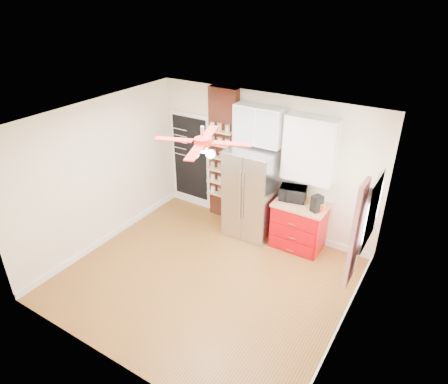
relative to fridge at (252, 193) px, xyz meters
The scene contains 21 objects.
floor 1.85m from the fridge, 88.24° to the right, with size 4.50×4.50×0.00m, color olive.
ceiling 2.45m from the fridge, 88.24° to the right, with size 4.50×4.50×0.00m, color white.
wall_back 0.60m from the fridge, 82.30° to the left, with size 4.50×0.02×2.70m, color beige.
wall_front 3.66m from the fridge, 89.21° to the right, with size 4.50×0.02×2.70m, color beige.
wall_left 2.78m from the fridge, 143.46° to the right, with size 0.02×4.00×2.70m, color beige.
wall_right 2.86m from the fridge, 35.33° to the right, with size 0.02×4.00×2.70m, color beige.
chalkboard 1.70m from the fridge, 168.59° to the left, with size 0.95×0.05×1.95m.
brick_pillar 0.97m from the fridge, 160.07° to the left, with size 0.60×0.16×2.70m, color brown.
fridge is the anchor object (origin of this frame).
upper_glass_cabinet 1.29m from the fridge, 90.00° to the left, with size 0.90×0.35×0.70m, color white.
red_cabinet 1.06m from the fridge, ahead, with size 0.94×0.64×0.90m.
upper_shelf_unit 1.41m from the fridge, 12.78° to the left, with size 0.90×0.30×1.15m, color white.
window 2.49m from the fridge, 17.75° to the right, with size 0.04×0.75×1.05m, color white.
curtain 2.63m from the fridge, 29.86° to the right, with size 0.06×0.40×1.55m, color #AF1723.
ceiling_fan 2.25m from the fridge, 88.24° to the right, with size 1.40×1.40×0.44m.
toaster_oven 0.80m from the fridge, ahead, with size 0.46×0.31×0.26m, color black.
coffee_maker 1.30m from the fridge, ahead, with size 0.15×0.18×0.29m, color black.
canister_left 1.34m from the fridge, ahead, with size 0.10×0.10×0.13m, color #B81A0A.
canister_right 1.28m from the fridge, ahead, with size 0.09×0.09×0.16m, color #B0092B.
pantry_jar_oats 1.09m from the fridge, behind, with size 0.08×0.08×0.12m, color beige.
pantry_jar_beans 0.94m from the fridge, behind, with size 0.10×0.10×0.12m, color brown.
Camera 1 is at (3.02, -4.28, 4.40)m, focal length 32.00 mm.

